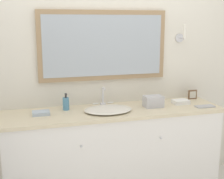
% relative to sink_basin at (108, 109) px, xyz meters
% --- Properties ---
extents(wall_back, '(8.00, 0.18, 2.55)m').
position_rel_sink_basin_xyz_m(wall_back, '(0.07, 0.32, 0.38)').
color(wall_back, silver).
rests_on(wall_back, ground_plane).
extents(vanity_counter, '(2.10, 0.56, 0.88)m').
position_rel_sink_basin_xyz_m(vanity_counter, '(0.07, 0.02, -0.46)').
color(vanity_counter, white).
rests_on(vanity_counter, ground_plane).
extents(sink_basin, '(0.45, 0.39, 0.19)m').
position_rel_sink_basin_xyz_m(sink_basin, '(0.00, 0.00, 0.00)').
color(sink_basin, silver).
rests_on(sink_basin, vanity_counter).
extents(soap_bottle, '(0.06, 0.06, 0.16)m').
position_rel_sink_basin_xyz_m(soap_bottle, '(-0.37, 0.15, 0.04)').
color(soap_bottle, teal).
rests_on(soap_bottle, vanity_counter).
extents(appliance_box, '(0.18, 0.13, 0.11)m').
position_rel_sink_basin_xyz_m(appliance_box, '(0.47, 0.02, 0.04)').
color(appliance_box, '#BCBCC1').
rests_on(appliance_box, vanity_counter).
extents(picture_frame, '(0.10, 0.01, 0.10)m').
position_rel_sink_basin_xyz_m(picture_frame, '(1.00, 0.20, 0.03)').
color(picture_frame, brown).
rests_on(picture_frame, vanity_counter).
extents(hand_towel_near_sink, '(0.16, 0.12, 0.04)m').
position_rel_sink_basin_xyz_m(hand_towel_near_sink, '(0.78, 0.05, 0.00)').
color(hand_towel_near_sink, white).
rests_on(hand_towel_near_sink, vanity_counter).
extents(hand_towel_far_corner, '(0.15, 0.11, 0.03)m').
position_rel_sink_basin_xyz_m(hand_towel_far_corner, '(-0.61, 0.05, -0.00)').
color(hand_towel_far_corner, '#A8B7C6').
rests_on(hand_towel_far_corner, vanity_counter).
extents(metal_tray, '(0.19, 0.09, 0.01)m').
position_rel_sink_basin_xyz_m(metal_tray, '(0.96, -0.12, -0.01)').
color(metal_tray, '#ADADB2').
rests_on(metal_tray, vanity_counter).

